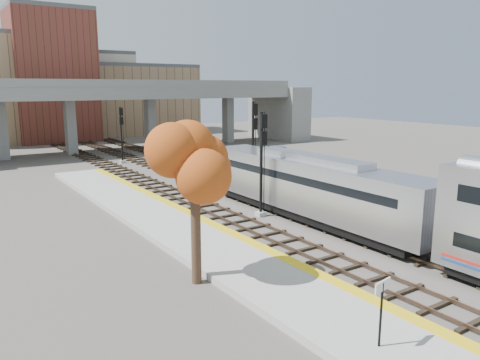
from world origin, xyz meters
TOP-DOWN VIEW (x-y plane):
  - ground at (0.00, 0.00)m, footprint 160.00×160.00m
  - platform at (-7.25, 0.00)m, footprint 4.50×60.00m
  - yellow_strip at (-5.35, 0.00)m, footprint 0.70×60.00m
  - tracks at (0.93, 12.50)m, footprint 10.70×95.00m
  - overpass at (4.92, 45.00)m, footprint 54.00×12.00m
  - buildings_far at (1.26, 66.57)m, footprint 43.00×21.00m
  - parking_lot at (14.00, 28.00)m, footprint 14.00×18.00m
  - locomotive at (1.00, 5.03)m, footprint 3.02×19.05m
  - signal_mast_near at (-1.10, 7.42)m, footprint 0.60×0.64m
  - signal_mast_mid at (3.00, 14.17)m, footprint 0.60×0.64m
  - signal_mast_far at (-1.10, 34.23)m, footprint 0.60×0.64m
  - station_sign at (-7.86, -8.24)m, footprint 0.89×0.22m
  - tree at (-10.01, 0.19)m, footprint 3.60×3.60m
  - car_a at (11.79, 25.11)m, footprint 2.39×3.51m
  - car_b at (12.02, 25.22)m, footprint 2.60×3.92m
  - car_c at (17.83, 28.86)m, footprint 1.64×3.93m

SIDE VIEW (x-z plane):
  - ground at x=0.00m, z-range 0.00..0.00m
  - parking_lot at x=14.00m, z-range 0.00..0.04m
  - tracks at x=0.93m, z-range -0.05..0.20m
  - platform at x=-7.25m, z-range 0.00..0.35m
  - yellow_strip at x=-5.35m, z-range 0.35..0.36m
  - car_a at x=11.79m, z-range 0.04..1.15m
  - car_c at x=17.83m, z-range 0.04..1.17m
  - car_b at x=12.02m, z-range 0.04..1.26m
  - station_sign at x=-7.86m, z-range 0.84..3.12m
  - locomotive at x=1.00m, z-range 0.23..4.33m
  - signal_mast_far at x=-1.10m, z-range -0.15..6.26m
  - signal_mast_near at x=-1.10m, z-range -0.03..7.01m
  - signal_mast_mid at x=3.00m, z-range 0.04..7.49m
  - tree at x=-10.01m, z-range 1.79..9.19m
  - overpass at x=4.92m, z-range 1.06..10.56m
  - buildings_far at x=1.26m, z-range -2.42..18.18m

